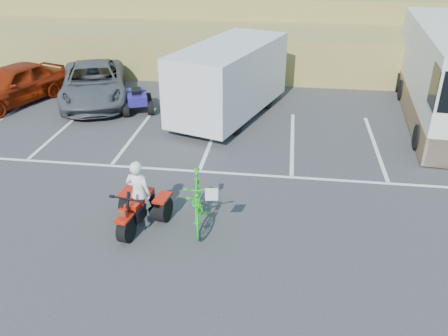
# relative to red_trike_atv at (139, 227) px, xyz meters

# --- Properties ---
(ground) EXTENTS (100.00, 100.00, 0.00)m
(ground) POSITION_rel_red_trike_atv_xyz_m (0.92, 0.63, 0.00)
(ground) COLOR #38383B
(ground) RESTS_ON ground
(parking_stripes) EXTENTS (28.00, 5.16, 0.01)m
(parking_stripes) POSITION_rel_red_trike_atv_xyz_m (1.78, 4.70, 0.00)
(parking_stripes) COLOR white
(parking_stripes) RESTS_ON ground
(grass_embankment) EXTENTS (40.00, 8.50, 3.10)m
(grass_embankment) POSITION_rel_red_trike_atv_xyz_m (0.92, 16.11, 1.42)
(grass_embankment) COLOR olive
(grass_embankment) RESTS_ON ground
(red_trike_atv) EXTENTS (1.47, 1.81, 1.07)m
(red_trike_atv) POSITION_rel_red_trike_atv_xyz_m (0.00, 0.00, 0.00)
(red_trike_atv) COLOR #AF190A
(red_trike_atv) RESTS_ON ground
(rider) EXTENTS (0.67, 0.50, 1.69)m
(rider) POSITION_rel_red_trike_atv_xyz_m (0.02, 0.15, 0.84)
(rider) COLOR white
(rider) RESTS_ON ground
(green_dirt_bike) EXTENTS (1.00, 2.21, 1.28)m
(green_dirt_bike) POSITION_rel_red_trike_atv_xyz_m (1.38, 0.39, 0.64)
(green_dirt_bike) COLOR #14BF19
(green_dirt_bike) RESTS_ON ground
(grey_pickup) EXTENTS (4.22, 5.95, 1.51)m
(grey_pickup) POSITION_rel_red_trike_atv_xyz_m (-4.44, 8.63, 0.75)
(grey_pickup) COLOR #4B4C53
(grey_pickup) RESTS_ON ground
(red_car) EXTENTS (3.32, 5.00, 1.58)m
(red_car) POSITION_rel_red_trike_atv_xyz_m (-7.53, 7.90, 0.79)
(red_car) COLOR maroon
(red_car) RESTS_ON ground
(cargo_trailer) EXTENTS (4.02, 6.19, 2.69)m
(cargo_trailer) POSITION_rel_red_trike_atv_xyz_m (1.22, 7.72, 1.45)
(cargo_trailer) COLOR silver
(cargo_trailer) RESTS_ON ground
(rv_motorhome) EXTENTS (3.10, 9.25, 3.26)m
(rv_motorhome) POSITION_rel_red_trike_atv_xyz_m (8.98, 8.59, 1.42)
(rv_motorhome) COLOR silver
(rv_motorhome) RESTS_ON ground
(quad_atv_blue) EXTENTS (1.62, 1.84, 1.01)m
(quad_atv_blue) POSITION_rel_red_trike_atv_xyz_m (-2.37, 7.71, 0.00)
(quad_atv_blue) COLOR navy
(quad_atv_blue) RESTS_ON ground
(quad_atv_green) EXTENTS (1.47, 1.83, 1.10)m
(quad_atv_green) POSITION_rel_red_trike_atv_xyz_m (0.09, 7.05, 0.00)
(quad_atv_green) COLOR #12521A
(quad_atv_green) RESTS_ON ground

